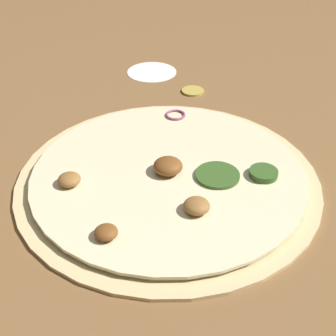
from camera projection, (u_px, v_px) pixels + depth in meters
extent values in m
plane|color=brown|center=(168.00, 180.00, 0.59)|extent=(3.00, 3.00, 0.00)
cylinder|color=beige|center=(168.00, 177.00, 0.59)|extent=(0.38, 0.38, 0.01)
cylinder|color=beige|center=(168.00, 173.00, 0.58)|extent=(0.34, 0.34, 0.00)
ellipsoid|color=brown|center=(164.00, 165.00, 0.58)|extent=(0.04, 0.04, 0.02)
ellipsoid|color=#996633|center=(197.00, 206.00, 0.52)|extent=(0.03, 0.03, 0.01)
cylinder|color=#385B23|center=(263.00, 173.00, 0.57)|extent=(0.04, 0.04, 0.01)
ellipsoid|color=brown|center=(106.00, 232.00, 0.49)|extent=(0.03, 0.03, 0.01)
cylinder|color=#385B23|center=(217.00, 175.00, 0.57)|extent=(0.05, 0.05, 0.00)
ellipsoid|color=#996633|center=(69.00, 179.00, 0.56)|extent=(0.03, 0.03, 0.01)
torus|color=#A34C70|center=(176.00, 115.00, 0.70)|extent=(0.03, 0.03, 0.00)
cylinder|color=gold|center=(193.00, 90.00, 0.79)|extent=(0.04, 0.04, 0.01)
cylinder|color=white|center=(152.00, 72.00, 0.86)|extent=(0.09, 0.09, 0.00)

